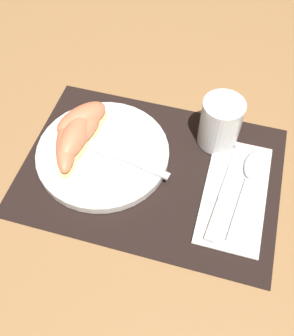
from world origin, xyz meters
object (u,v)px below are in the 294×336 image
at_px(plate, 103,153).
at_px(fork, 113,153).
at_px(citrus_wedge_2, 75,136).
at_px(citrus_wedge_3, 66,145).
at_px(spoon, 250,176).
at_px(knife, 225,193).
at_px(citrus_wedge_1, 81,133).
at_px(juice_glass, 220,125).
at_px(citrus_wedge_0, 82,120).

relative_size(plate, fork, 1.26).
distance_m(citrus_wedge_2, citrus_wedge_3, 0.02).
bearing_deg(spoon, knife, -129.20).
bearing_deg(citrus_wedge_1, spoon, 1.21).
distance_m(juice_glass, citrus_wedge_3, 0.28).
relative_size(spoon, citrus_wedge_1, 1.68).
bearing_deg(spoon, citrus_wedge_2, -176.55).
xyz_separation_m(plate, juice_glass, (0.20, 0.10, 0.04)).
xyz_separation_m(spoon, citrus_wedge_3, (-0.33, -0.04, 0.02)).
bearing_deg(citrus_wedge_2, juice_glass, 19.87).
relative_size(plate, spoon, 1.26).
bearing_deg(citrus_wedge_2, plate, -5.30).
height_order(juice_glass, citrus_wedge_2, juice_glass).
xyz_separation_m(citrus_wedge_1, citrus_wedge_2, (-0.01, -0.01, 0.00)).
relative_size(plate, citrus_wedge_0, 2.02).
bearing_deg(spoon, citrus_wedge_3, -173.18).
bearing_deg(citrus_wedge_0, citrus_wedge_3, -96.06).
bearing_deg(juice_glass, knife, -73.31).
distance_m(knife, citrus_wedge_3, 0.30).
bearing_deg(spoon, citrus_wedge_1, -178.79).
height_order(knife, citrus_wedge_2, citrus_wedge_2).
bearing_deg(fork, spoon, 5.92).
bearing_deg(juice_glass, spoon, -44.30).
xyz_separation_m(plate, fork, (0.02, -0.00, 0.01)).
height_order(juice_glass, spoon, juice_glass).
xyz_separation_m(knife, spoon, (0.04, 0.05, 0.00)).
relative_size(fork, citrus_wedge_2, 1.65).
height_order(plate, knife, plate).
bearing_deg(plate, citrus_wedge_2, 174.70).
height_order(knife, citrus_wedge_3, citrus_wedge_3).
distance_m(citrus_wedge_0, citrus_wedge_1, 0.03).
distance_m(plate, fork, 0.02).
xyz_separation_m(citrus_wedge_0, citrus_wedge_3, (-0.01, -0.06, -0.00)).
distance_m(spoon, citrus_wedge_0, 0.33).
distance_m(spoon, citrus_wedge_3, 0.34).
relative_size(plate, juice_glass, 2.49).
relative_size(juice_glass, citrus_wedge_1, 0.85).
bearing_deg(citrus_wedge_2, fork, -4.84).
bearing_deg(fork, citrus_wedge_1, 164.44).
height_order(plate, citrus_wedge_2, citrus_wedge_2).
relative_size(juice_glass, citrus_wedge_0, 0.81).
height_order(juice_glass, citrus_wedge_3, juice_glass).
height_order(citrus_wedge_0, citrus_wedge_3, citrus_wedge_0).
bearing_deg(plate, spoon, 5.15).
xyz_separation_m(knife, fork, (-0.21, 0.02, 0.01)).
bearing_deg(citrus_wedge_3, spoon, 6.82).
relative_size(juice_glass, knife, 0.48).
bearing_deg(knife, plate, 174.65).
bearing_deg(spoon, citrus_wedge_0, 176.22).
height_order(spoon, citrus_wedge_1, citrus_wedge_1).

